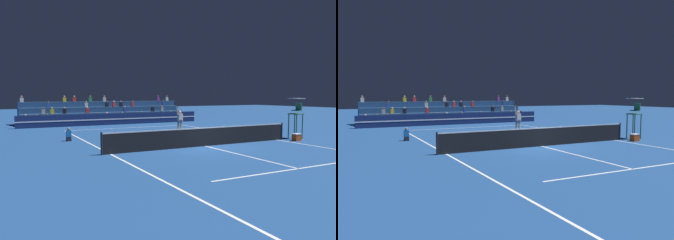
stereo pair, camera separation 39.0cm
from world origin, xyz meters
The scene contains 10 objects.
ground_plane centered at (0.00, 0.00, 0.00)m, with size 120.00×120.00×0.00m, color navy.
court_lines centered at (0.00, 0.00, 0.00)m, with size 11.10×23.90×0.01m.
tennis_net centered at (0.00, 0.00, 0.54)m, with size 12.00×0.10×1.10m.
sponsor_banner_wall centered at (0.00, 15.47, 0.55)m, with size 18.00×0.26×1.10m.
bleacher_stand centered at (0.00, 18.64, 0.83)m, with size 17.05×3.80×2.83m.
umpire_chair centered at (7.24, 0.00, 1.72)m, with size 0.76×0.84×2.67m.
ball_kid_courtside centered at (-6.38, 5.74, 0.33)m, with size 0.30×0.36×0.84m.
tennis_player centered at (1.61, 5.69, 0.99)m, with size 0.85×0.31×2.50m.
tennis_ball centered at (2.52, 5.84, 0.03)m, with size 0.07×0.07×0.07m, color #C6DB33.
equipment_cooler centered at (6.35, -0.86, 0.23)m, with size 0.50×0.38×0.45m.
Camera 1 is at (-10.35, -15.17, 2.85)m, focal length 35.00 mm.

